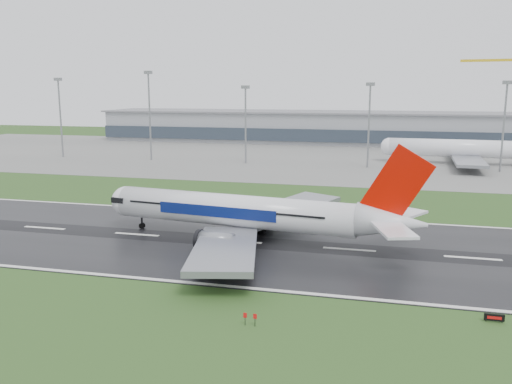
# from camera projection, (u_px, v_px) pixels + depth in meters

# --- Properties ---
(ground) EXTENTS (520.00, 520.00, 0.00)m
(ground) POSITION_uv_depth(u_px,v_px,m) (238.00, 242.00, 97.12)
(ground) COLOR #234419
(ground) RESTS_ON ground
(runway) EXTENTS (400.00, 45.00, 0.10)m
(runway) POSITION_uv_depth(u_px,v_px,m) (238.00, 242.00, 97.11)
(runway) COLOR black
(runway) RESTS_ON ground
(apron) EXTENTS (400.00, 130.00, 0.08)m
(apron) POSITION_uv_depth(u_px,v_px,m) (322.00, 157.00, 216.19)
(apron) COLOR slate
(apron) RESTS_ON ground
(terminal) EXTENTS (240.00, 36.00, 15.00)m
(terminal) POSITION_uv_depth(u_px,v_px,m) (337.00, 128.00, 271.92)
(terminal) COLOR gray
(terminal) RESTS_ON ground
(main_airliner) EXTENTS (66.88, 64.40, 17.77)m
(main_airliner) POSITION_uv_depth(u_px,v_px,m) (254.00, 193.00, 96.14)
(main_airliner) COLOR silver
(main_airliner) RESTS_ON runway
(parked_airliner) EXTENTS (64.79, 60.65, 18.34)m
(parked_airliner) POSITION_uv_depth(u_px,v_px,m) (465.00, 139.00, 194.53)
(parked_airliner) COLOR white
(parked_airliner) RESTS_ON apron
(runway_sign) EXTENTS (2.31, 0.52, 1.04)m
(runway_sign) POSITION_uv_depth(u_px,v_px,m) (494.00, 318.00, 63.77)
(runway_sign) COLOR black
(runway_sign) RESTS_ON ground
(floodmast_0) EXTENTS (0.64, 0.64, 30.24)m
(floodmast_0) POSITION_uv_depth(u_px,v_px,m) (61.00, 119.00, 213.64)
(floodmast_0) COLOR gray
(floodmast_0) RESTS_ON ground
(floodmast_1) EXTENTS (0.64, 0.64, 32.62)m
(floodmast_1) POSITION_uv_depth(u_px,v_px,m) (150.00, 118.00, 204.26)
(floodmast_1) COLOR gray
(floodmast_1) RESTS_ON ground
(floodmast_2) EXTENTS (0.64, 0.64, 27.18)m
(floodmast_2) POSITION_uv_depth(u_px,v_px,m) (246.00, 127.00, 195.81)
(floodmast_2) COLOR gray
(floodmast_2) RESTS_ON ground
(floodmast_3) EXTENTS (0.64, 0.64, 28.14)m
(floodmast_3) POSITION_uv_depth(u_px,v_px,m) (369.00, 127.00, 185.25)
(floodmast_3) COLOR gray
(floodmast_3) RESTS_ON ground
(floodmast_4) EXTENTS (0.64, 0.64, 28.62)m
(floodmast_4) POSITION_uv_depth(u_px,v_px,m) (503.00, 129.00, 174.97)
(floodmast_4) COLOR gray
(floodmast_4) RESTS_ON ground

